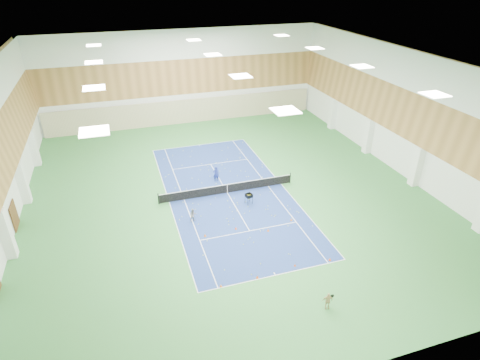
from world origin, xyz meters
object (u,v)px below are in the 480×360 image
tennis_net (227,188)px  ball_cart (249,199)px  child_court (193,215)px  coach (216,174)px  child_apron (328,301)px

tennis_net → ball_cart: size_ratio=12.87×
child_court → ball_cart: size_ratio=1.22×
tennis_net → child_court: (-4.00, -3.64, 0.05)m
ball_cart → tennis_net: bearing=105.1°
coach → child_apron: bearing=96.3°
coach → child_court: 7.20m
child_apron → ball_cart: 13.26m
coach → ball_cart: bearing=107.9°
tennis_net → child_apron: size_ratio=10.63×
coach → child_court: (-3.61, -6.23, -0.20)m
coach → child_apron: coach is taller
child_apron → ball_cart: size_ratio=1.21×
tennis_net → coach: bearing=98.7°
tennis_net → ball_cart: tennis_net is taller
tennis_net → child_court: size_ratio=10.58×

